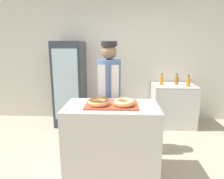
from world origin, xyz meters
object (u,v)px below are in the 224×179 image
object	(u,v)px
baker_person	(109,95)
bottle_orange_b	(188,82)
beverage_fridge	(70,84)
brownie_back_right	(120,99)
bottle_amber	(177,80)
brownie_back_left	(105,99)
serving_tray	(112,104)
chest_freezer	(173,105)
donut_light_glaze	(124,102)
bottle_orange	(161,80)
donut_chocolate_glaze	(99,102)

from	to	relation	value
baker_person	bottle_orange_b	bearing A→B (deg)	33.04
beverage_fridge	brownie_back_right	bearing A→B (deg)	-55.81
baker_person	bottle_amber	distance (m)	1.79
bottle_amber	brownie_back_left	bearing A→B (deg)	-129.99
serving_tray	chest_freezer	distance (m)	2.18
serving_tray	donut_light_glaze	size ratio (longest dim) A/B	2.45
brownie_back_left	chest_freezer	bearing A→B (deg)	50.16
serving_tray	donut_light_glaze	bearing A→B (deg)	-23.23
serving_tray	beverage_fridge	size ratio (longest dim) A/B	0.36
beverage_fridge	chest_freezer	bearing A→B (deg)	0.17
chest_freezer	bottle_orange_b	world-z (taller)	bottle_orange_b
baker_person	chest_freezer	world-z (taller)	baker_person
donut_light_glaze	serving_tray	bearing A→B (deg)	156.77
brownie_back_left	baker_person	size ratio (longest dim) A/B	0.04
baker_person	bottle_orange_b	distance (m)	1.81
beverage_fridge	chest_freezer	size ratio (longest dim) A/B	2.01
bottle_orange	donut_chocolate_glaze	bearing A→B (deg)	-120.94
serving_tray	bottle_orange_b	world-z (taller)	bottle_orange_b
baker_person	beverage_fridge	bearing A→B (deg)	128.75
brownie_back_right	bottle_amber	bearing A→B (deg)	54.44
donut_light_glaze	baker_person	distance (m)	0.72
donut_chocolate_glaze	beverage_fridge	xyz separation A→B (m)	(-0.81, 1.80, -0.13)
beverage_fridge	baker_person	bearing A→B (deg)	-51.25
serving_tray	beverage_fridge	distance (m)	1.98
brownie_back_left	beverage_fridge	size ratio (longest dim) A/B	0.04
serving_tray	chest_freezer	world-z (taller)	serving_tray
serving_tray	chest_freezer	bearing A→B (deg)	55.05
donut_chocolate_glaze	baker_person	xyz separation A→B (m)	(0.08, 0.68, -0.08)
donut_chocolate_glaze	beverage_fridge	world-z (taller)	beverage_fridge
brownie_back_right	bottle_orange_b	bearing A→B (deg)	46.91
bottle_orange	brownie_back_right	bearing A→B (deg)	-117.78
baker_person	bottle_orange_b	xyz separation A→B (m)	(1.52, 0.99, 0.03)
brownie_back_right	donut_chocolate_glaze	bearing A→B (deg)	-138.27
serving_tray	brownie_back_left	size ratio (longest dim) A/B	8.17
brownie_back_right	bottle_amber	xyz separation A→B (m)	(1.17, 1.64, -0.03)
baker_person	brownie_back_left	bearing A→B (deg)	-94.07
bottle_amber	bottle_orange_b	world-z (taller)	bottle_amber
brownie_back_left	bottle_orange	size ratio (longest dim) A/B	0.34
brownie_back_left	baker_person	bearing A→B (deg)	85.93
donut_chocolate_glaze	brownie_back_right	bearing A→B (deg)	41.73
donut_chocolate_glaze	bottle_orange_b	xyz separation A→B (m)	(1.60, 1.67, -0.05)
beverage_fridge	bottle_orange	bearing A→B (deg)	1.52
donut_chocolate_glaze	brownie_back_left	bearing A→B (deg)	77.48
bottle_orange	bottle_orange_b	size ratio (longest dim) A/B	1.01
donut_chocolate_glaze	bottle_amber	bearing A→B (deg)	52.62
brownie_back_right	bottle_orange_b	xyz separation A→B (m)	(1.35, 1.44, -0.03)
bottle_orange_b	chest_freezer	bearing A→B (deg)	150.03
serving_tray	chest_freezer	size ratio (longest dim) A/B	0.73
donut_chocolate_glaze	bottle_orange_b	size ratio (longest dim) A/B	1.16
donut_light_glaze	bottle_orange_b	size ratio (longest dim) A/B	1.16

